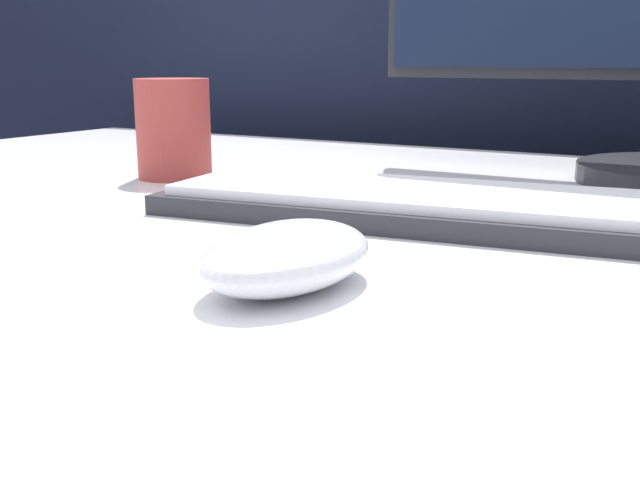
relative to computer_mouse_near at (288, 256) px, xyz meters
The scene contains 4 objects.
partition_panel 0.87m from the computer_mouse_near, 94.92° to the left, with size 5.00×0.03×1.05m.
computer_mouse_near is the anchor object (origin of this frame).
keyboard 0.21m from the computer_mouse_near, 87.75° to the left, with size 0.47×0.20×0.02m.
mug 0.43m from the computer_mouse_near, 138.95° to the left, with size 0.08×0.08×0.10m.
Camera 1 is at (0.29, -0.48, 0.90)m, focal length 42.00 mm.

